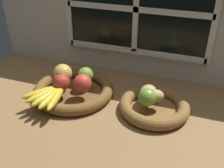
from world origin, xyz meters
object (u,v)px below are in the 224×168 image
at_px(potato_oblong, 148,91).
at_px(banana_bunch_front, 49,95).
at_px(fruit_bowl_right, 154,106).
at_px(apple_red_front, 61,82).
at_px(fruit_bowl_left, 74,90).
at_px(apple_golden_left, 63,73).
at_px(potato_large, 155,96).
at_px(lime_near, 147,97).
at_px(apple_red_right, 83,83).
at_px(apple_green_back, 86,75).

bearing_deg(potato_oblong, banana_bunch_front, -157.91).
relative_size(fruit_bowl_right, apple_red_front, 3.97).
height_order(fruit_bowl_left, apple_golden_left, apple_golden_left).
height_order(apple_golden_left, potato_large, apple_golden_left).
height_order(fruit_bowl_right, apple_red_front, apple_red_front).
xyz_separation_m(banana_bunch_front, lime_near, (0.36, 0.08, 0.02)).
xyz_separation_m(apple_red_right, apple_golden_left, (-0.11, 0.04, 0.00)).
distance_m(potato_large, lime_near, 0.04).
relative_size(apple_red_right, potato_large, 1.10).
xyz_separation_m(apple_golden_left, potato_oblong, (0.36, 0.01, -0.02)).
height_order(fruit_bowl_right, banana_bunch_front, banana_bunch_front).
relative_size(fruit_bowl_left, apple_red_front, 4.92).
xyz_separation_m(fruit_bowl_left, potato_oblong, (0.31, 0.03, 0.05)).
xyz_separation_m(apple_golden_left, lime_near, (0.37, -0.05, -0.01)).
xyz_separation_m(apple_red_right, lime_near, (0.26, -0.01, -0.00)).
height_order(apple_green_back, banana_bunch_front, apple_green_back).
xyz_separation_m(banana_bunch_front, potato_oblong, (0.35, 0.14, 0.01)).
bearing_deg(apple_golden_left, lime_near, -7.61).
height_order(fruit_bowl_left, apple_green_back, apple_green_back).
relative_size(banana_bunch_front, potato_oblong, 2.33).
bearing_deg(apple_green_back, apple_red_right, -74.81).
relative_size(fruit_bowl_left, fruit_bowl_right, 1.24).
bearing_deg(apple_red_right, potato_oblong, 11.37).
distance_m(fruit_bowl_left, potato_oblong, 0.31).
height_order(potato_oblong, lime_near, lime_near).
relative_size(apple_red_right, lime_near, 1.06).
distance_m(banana_bunch_front, lime_near, 0.37).
bearing_deg(apple_golden_left, apple_red_right, -20.00).
distance_m(apple_red_front, apple_golden_left, 0.06).
distance_m(banana_bunch_front, potato_oblong, 0.38).
bearing_deg(potato_oblong, apple_red_front, -168.27).
bearing_deg(potato_large, fruit_bowl_right, 14.04).
bearing_deg(fruit_bowl_right, potato_oblong, 142.13).
bearing_deg(apple_green_back, potato_oblong, -4.28).
bearing_deg(apple_red_right, lime_near, -2.14).
bearing_deg(apple_red_right, apple_red_front, -167.19).
bearing_deg(lime_near, apple_green_back, 163.94).
xyz_separation_m(apple_green_back, banana_bunch_front, (-0.08, -0.16, -0.02)).
bearing_deg(banana_bunch_front, apple_red_front, 78.69).
distance_m(fruit_bowl_right, apple_red_right, 0.29).
relative_size(apple_red_front, apple_golden_left, 0.86).
bearing_deg(apple_green_back, fruit_bowl_left, -129.67).
height_order(fruit_bowl_right, apple_golden_left, apple_golden_left).
relative_size(fruit_bowl_left, banana_bunch_front, 1.87).
xyz_separation_m(fruit_bowl_left, apple_golden_left, (-0.05, 0.01, 0.06)).
bearing_deg(apple_golden_left, potato_oblong, 1.74).
distance_m(fruit_bowl_left, apple_red_front, 0.08).
distance_m(potato_oblong, lime_near, 0.06).
bearing_deg(fruit_bowl_right, apple_red_front, -173.13).
xyz_separation_m(apple_red_front, potato_large, (0.37, 0.04, -0.01)).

